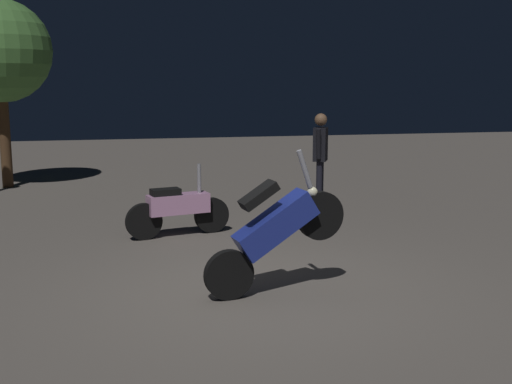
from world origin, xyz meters
name	(u,v)px	position (x,y,z in m)	size (l,w,h in m)	color
ground_plane	(260,290)	(0.00, 0.00, 0.00)	(40.00, 40.00, 0.00)	#605951
motorcycle_blue_foreground	(275,230)	(0.14, -0.14, 0.74)	(1.66, 0.44, 1.63)	black
motorcycle_pink_parked_left	(178,208)	(-0.65, 2.83, 0.44)	(1.64, 0.51, 1.11)	black
person_rider_beside	(320,150)	(2.28, 4.78, 1.06)	(0.38, 0.64, 1.77)	black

